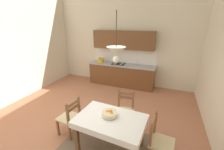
{
  "coord_description": "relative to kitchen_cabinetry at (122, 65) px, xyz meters",
  "views": [
    {
      "loc": [
        1.74,
        -2.5,
        2.49
      ],
      "look_at": [
        0.3,
        1.18,
        1.06
      ],
      "focal_mm": 23.36,
      "sensor_mm": 36.0,
      "label": 1
    }
  ],
  "objects": [
    {
      "name": "kitchen_cabinetry",
      "position": [
        0.0,
        0.0,
        0.0
      ],
      "size": [
        2.67,
        0.63,
        2.2
      ],
      "color": "brown",
      "rests_on": "ground_plane"
    },
    {
      "name": "fruit_bowl",
      "position": [
        0.78,
        -3.22,
        -0.04
      ],
      "size": [
        0.3,
        0.3,
        0.12
      ],
      "color": "beige",
      "rests_on": "dining_table"
    },
    {
      "name": "dining_chair_kitchen_side",
      "position": [
        0.88,
        -2.49,
        -0.41
      ],
      "size": [
        0.46,
        0.46,
        0.93
      ],
      "color": "#D1BC89",
      "rests_on": "ground_plane"
    },
    {
      "name": "dining_chair_window_side",
      "position": [
        1.76,
        -3.2,
        -0.41
      ],
      "size": [
        0.46,
        0.46,
        0.93
      ],
      "color": "#D1BC89",
      "rests_on": "ground_plane"
    },
    {
      "name": "ground_plane",
      "position": [
        -0.03,
        -2.96,
        -0.91
      ],
      "size": [
        6.25,
        7.05,
        0.1
      ],
      "primitive_type": "cube",
      "color": "#AD6B4C"
    },
    {
      "name": "wall_back",
      "position": [
        -0.03,
        0.33,
        1.18
      ],
      "size": [
        6.25,
        0.12,
        4.07
      ],
      "primitive_type": "cube",
      "color": "beige",
      "rests_on": "ground_plane"
    },
    {
      "name": "dining_table",
      "position": [
        0.83,
        -3.28,
        -0.24
      ],
      "size": [
        1.37,
        0.95,
        0.75
      ],
      "color": "brown",
      "rests_on": "ground_plane"
    },
    {
      "name": "pendant_lamp",
      "position": [
        0.92,
        -3.26,
        1.19
      ],
      "size": [
        0.32,
        0.32,
        0.8
      ],
      "color": "black"
    },
    {
      "name": "dining_chair_tv_side",
      "position": [
        -0.21,
        -3.21,
        -0.41
      ],
      "size": [
        0.46,
        0.46,
        0.93
      ],
      "color": "#D1BC89",
      "rests_on": "ground_plane"
    }
  ]
}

